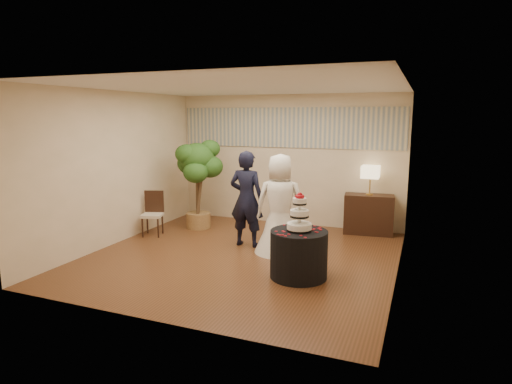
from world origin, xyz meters
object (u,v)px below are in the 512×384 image
at_px(groom, 247,199).
at_px(cake_table, 299,254).
at_px(wedding_cake, 299,212).
at_px(console, 369,214).
at_px(ficus_tree, 198,184).
at_px(side_chair, 152,214).
at_px(bride, 280,204).
at_px(table_lamp, 370,180).

bearing_deg(groom, cake_table, 137.69).
xyz_separation_m(cake_table, wedding_cake, (0.00, -0.00, 0.64)).
bearing_deg(console, cake_table, -109.52).
xyz_separation_m(ficus_tree, side_chair, (-0.55, -0.86, -0.51)).
distance_m(cake_table, ficus_tree, 3.43).
relative_size(ficus_tree, side_chair, 2.17).
distance_m(groom, ficus_tree, 1.65).
height_order(cake_table, side_chair, side_chair).
distance_m(wedding_cake, console, 2.94).
height_order(bride, table_lamp, bride).
xyz_separation_m(console, side_chair, (-3.96, -1.72, 0.04)).
bearing_deg(ficus_tree, console, 14.21).
xyz_separation_m(groom, ficus_tree, (-1.45, 0.78, 0.08)).
relative_size(bride, console, 1.80).
height_order(groom, ficus_tree, ficus_tree).
relative_size(console, side_chair, 1.09).
bearing_deg(console, wedding_cake, -109.52).
relative_size(bride, ficus_tree, 0.91).
distance_m(wedding_cake, ficus_tree, 3.38).
bearing_deg(ficus_tree, side_chair, -122.86).
height_order(groom, console, groom).
distance_m(ficus_tree, side_chair, 1.14).
relative_size(groom, bride, 1.01).
xyz_separation_m(groom, side_chair, (-2.00, -0.07, -0.43)).
height_order(bride, wedding_cake, bride).
height_order(wedding_cake, console, wedding_cake).
bearing_deg(side_chair, table_lamp, 5.36).
bearing_deg(wedding_cake, ficus_tree, 144.85).
xyz_separation_m(table_lamp, ficus_tree, (-3.41, -0.86, -0.14)).
xyz_separation_m(console, ficus_tree, (-3.41, -0.86, 0.55)).
distance_m(bride, cake_table, 1.31).
distance_m(bride, table_lamp, 2.21).
distance_m(bride, side_chair, 2.71).
bearing_deg(table_lamp, groom, -140.01).
height_order(table_lamp, ficus_tree, ficus_tree).
height_order(bride, cake_table, bride).
distance_m(bride, wedding_cake, 1.22).
bearing_deg(bride, cake_table, 108.51).
height_order(wedding_cake, table_lamp, table_lamp).
xyz_separation_m(wedding_cake, side_chair, (-3.32, 1.09, -0.55)).
height_order(cake_table, table_lamp, table_lamp).
bearing_deg(ficus_tree, table_lamp, 14.21).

